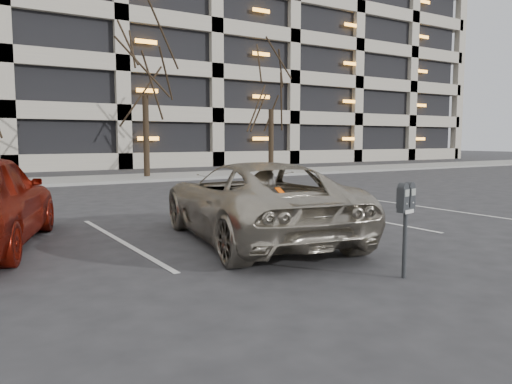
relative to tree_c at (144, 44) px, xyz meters
name	(u,v)px	position (x,y,z in m)	size (l,w,h in m)	color
ground	(253,257)	(-4.00, -16.00, -6.20)	(140.00, 140.00, 0.00)	#28282B
sidewalk	(57,181)	(-4.00, 0.00, -6.14)	(80.00, 4.00, 0.12)	gray
stall_lines	(121,241)	(-5.40, -13.70, -6.19)	(16.90, 5.20, 0.00)	silver
parking_garage	(163,50)	(8.00, 17.84, 3.06)	(52.00, 20.00, 19.00)	black
tree_c	(144,44)	(0.00, 0.00, 0.00)	(3.77, 3.77, 8.58)	black
tree_d	(271,70)	(7.00, 0.00, -0.66)	(3.38, 3.38, 7.67)	black
parking_meter	(406,207)	(-2.92, -18.09, -5.24)	(0.34, 0.19, 1.25)	black
suv_silver	(254,201)	(-3.25, -14.84, -5.48)	(3.25, 5.50, 1.44)	#B0A796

